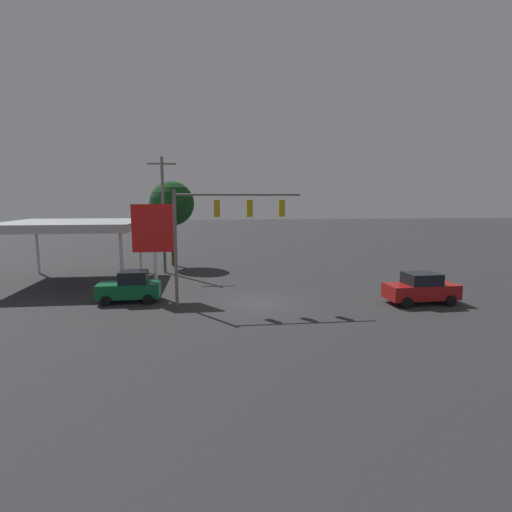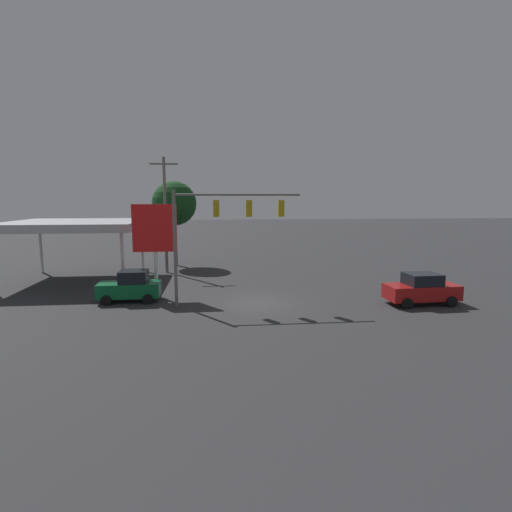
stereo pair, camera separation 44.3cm
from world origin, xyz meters
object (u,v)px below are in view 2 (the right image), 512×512
at_px(traffic_signal_assembly, 222,220).
at_px(utility_pole, 165,212).
at_px(sedan_far, 422,289).
at_px(hatchback_crossing, 130,287).
at_px(street_tree, 174,204).
at_px(price_sign, 155,231).

bearing_deg(traffic_signal_assembly, utility_pole, -67.25).
xyz_separation_m(traffic_signal_assembly, sedan_far, (-12.19, 1.26, -4.27)).
relative_size(hatchback_crossing, street_tree, 0.47).
xyz_separation_m(traffic_signal_assembly, price_sign, (4.34, -2.38, -0.86)).
bearing_deg(hatchback_crossing, utility_pole, -97.87).
bearing_deg(street_tree, utility_pole, 83.69).
relative_size(utility_pole, price_sign, 1.63).
height_order(price_sign, street_tree, street_tree).
bearing_deg(price_sign, street_tree, -90.26).
xyz_separation_m(utility_pole, street_tree, (-0.42, -3.76, 0.70)).
xyz_separation_m(sedan_far, street_tree, (16.48, -16.23, 5.03)).
height_order(utility_pole, sedan_far, utility_pole).
distance_m(hatchback_crossing, sedan_far, 18.19).
height_order(price_sign, hatchback_crossing, price_sign).
bearing_deg(price_sign, utility_pole, -87.67).
xyz_separation_m(hatchback_crossing, street_tree, (-1.53, -13.67, 5.03)).
distance_m(price_sign, sedan_far, 17.27).
distance_m(hatchback_crossing, street_tree, 14.64).
bearing_deg(traffic_signal_assembly, street_tree, -74.02).
bearing_deg(utility_pole, hatchback_crossing, 83.61).
distance_m(traffic_signal_assembly, sedan_far, 12.98).
xyz_separation_m(utility_pole, hatchback_crossing, (1.11, 9.91, -4.33)).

